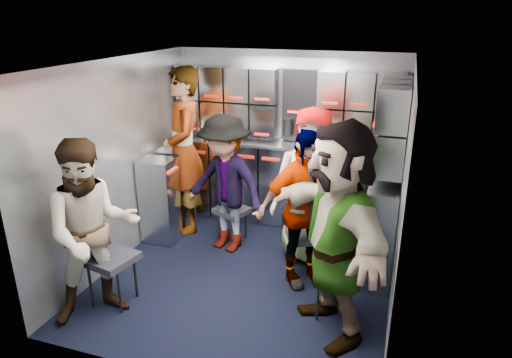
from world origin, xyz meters
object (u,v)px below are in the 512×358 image
(jump_seat_mid_left, at_px, (232,212))
(attendant_arc_d, at_px, (303,209))
(attendant_arc_e, at_px, (337,232))
(attendant_arc_b, at_px, (225,184))
(jump_seat_near_left, at_px, (111,261))
(attendant_arc_c, at_px, (311,187))
(attendant_arc_a, at_px, (93,232))
(jump_seat_mid_right, at_px, (306,238))
(attendant_standing, at_px, (184,152))
(jump_seat_near_right, at_px, (336,279))
(jump_seat_center, at_px, (312,219))

(jump_seat_mid_left, bearing_deg, attendant_arc_d, -31.30)
(attendant_arc_d, relative_size, attendant_arc_e, 0.85)
(attendant_arc_b, distance_m, attendant_arc_e, 1.71)
(jump_seat_near_left, relative_size, attendant_arc_c, 0.29)
(attendant_arc_a, height_order, attendant_arc_c, attendant_arc_c)
(jump_seat_mid_right, xyz_separation_m, attendant_arc_c, (-0.02, 0.28, 0.45))
(attendant_standing, distance_m, attendant_arc_c, 1.59)
(attendant_arc_e, bearing_deg, jump_seat_mid_right, 170.15)
(jump_seat_near_right, xyz_separation_m, attendant_arc_e, (-0.00, -0.18, 0.54))
(jump_seat_near_left, relative_size, jump_seat_mid_left, 1.09)
(attendant_arc_c, height_order, attendant_arc_e, attendant_arc_e)
(attendant_standing, height_order, attendant_arc_b, attendant_standing)
(jump_seat_center, height_order, jump_seat_mid_right, same)
(jump_seat_center, bearing_deg, attendant_arc_d, -87.94)
(attendant_arc_a, bearing_deg, attendant_arc_c, 2.53)
(jump_seat_mid_right, distance_m, attendant_arc_b, 1.04)
(attendant_standing, distance_m, attendant_arc_a, 1.79)
(jump_seat_mid_left, xyz_separation_m, attendant_arc_e, (1.35, -1.21, 0.54))
(attendant_arc_b, relative_size, attendant_arc_d, 0.99)
(attendant_arc_b, bearing_deg, attendant_arc_a, -95.56)
(jump_seat_near_right, bearing_deg, attendant_standing, 149.26)
(jump_seat_near_left, height_order, attendant_arc_d, attendant_arc_d)
(jump_seat_near_left, relative_size, jump_seat_mid_right, 1.02)
(attendant_standing, height_order, attendant_arc_d, attendant_standing)
(jump_seat_near_left, xyz_separation_m, attendant_arc_d, (1.54, 0.88, 0.35))
(jump_seat_near_left, bearing_deg, jump_seat_mid_right, 34.44)
(attendant_arc_c, xyz_separation_m, attendant_arc_d, (0.02, -0.46, -0.05))
(jump_seat_near_left, bearing_deg, jump_seat_center, 44.94)
(jump_seat_mid_right, bearing_deg, attendant_arc_b, 167.21)
(jump_seat_near_left, xyz_separation_m, jump_seat_center, (1.52, 1.52, -0.04))
(jump_seat_mid_left, height_order, jump_seat_center, jump_seat_center)
(attendant_arc_c, distance_m, attendant_arc_d, 0.46)
(jump_seat_near_right, height_order, attendant_arc_b, attendant_arc_b)
(jump_seat_near_left, bearing_deg, jump_seat_near_right, 12.15)
(attendant_arc_a, bearing_deg, jump_seat_center, 5.73)
(attendant_standing, bearing_deg, jump_seat_mid_left, 44.16)
(attendant_arc_d, bearing_deg, jump_seat_near_right, -87.25)
(jump_seat_mid_left, relative_size, attendant_arc_b, 0.29)
(jump_seat_near_right, xyz_separation_m, attendant_standing, (-1.99, 1.19, 0.61))
(attendant_arc_e, bearing_deg, attendant_standing, -160.61)
(attendant_arc_c, bearing_deg, jump_seat_center, 86.46)
(jump_seat_center, bearing_deg, jump_seat_near_left, -135.06)
(attendant_arc_e, bearing_deg, attendant_arc_b, -163.63)
(jump_seat_mid_right, distance_m, attendant_standing, 1.78)
(jump_seat_center, height_order, attendant_arc_e, attendant_arc_e)
(jump_seat_center, height_order, attendant_arc_c, attendant_arc_c)
(attendant_arc_c, relative_size, attendant_arc_e, 0.92)
(jump_seat_mid_right, height_order, attendant_arc_e, attendant_arc_e)
(jump_seat_near_left, distance_m, jump_seat_mid_right, 1.87)
(attendant_standing, relative_size, attendant_arc_a, 1.22)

